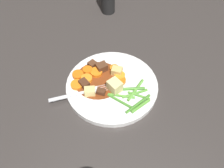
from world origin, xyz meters
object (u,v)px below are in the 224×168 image
carrot_slice_5 (88,71)px  meat_chunk_0 (84,84)px  fork (84,93)px  carrot_slice_3 (78,75)px  carrot_slice_6 (120,76)px  carrot_slice_2 (96,73)px  carrot_slice_4 (120,80)px  potato_chunk_0 (117,71)px  meat_chunk_3 (101,92)px  potato_chunk_1 (90,92)px  meat_chunk_2 (92,64)px  dinner_plate (112,86)px  meat_chunk_1 (102,68)px  carrot_slice_1 (87,79)px  carrot_slice_7 (77,85)px  potato_chunk_2 (115,86)px  carrot_slice_0 (114,69)px

carrot_slice_5 → meat_chunk_0: (-0.01, 0.05, 0.00)m
fork → carrot_slice_3: bearing=-51.1°
carrot_slice_6 → carrot_slice_2: bearing=9.9°
carrot_slice_4 → potato_chunk_0: size_ratio=1.09×
meat_chunk_0 → meat_chunk_3: bearing=170.5°
potato_chunk_1 → meat_chunk_3: bearing=-157.4°
carrot_slice_3 → meat_chunk_2: bearing=-116.0°
carrot_slice_2 → carrot_slice_5: carrot_slice_5 is taller
carrot_slice_2 → carrot_slice_3: carrot_slice_2 is taller
dinner_plate → meat_chunk_3: 0.05m
carrot_slice_2 → meat_chunk_1: 0.02m
carrot_slice_1 → fork: (-0.01, 0.04, -0.00)m
meat_chunk_1 → potato_chunk_0: bearing=-176.9°
meat_chunk_0 → meat_chunk_1: size_ratio=0.95×
dinner_plate → meat_chunk_2: (0.08, -0.04, 0.02)m
carrot_slice_6 → carrot_slice_4: bearing=113.2°
carrot_slice_1 → carrot_slice_4: 0.09m
carrot_slice_7 → fork: carrot_slice_7 is taller
potato_chunk_0 → meat_chunk_0: potato_chunk_0 is taller
carrot_slice_2 → carrot_slice_7: carrot_slice_2 is taller
carrot_slice_5 → meat_chunk_3: 0.09m
potato_chunk_2 → meat_chunk_1: bearing=-42.4°
meat_chunk_0 → carrot_slice_1: bearing=-85.3°
dinner_plate → carrot_slice_6: carrot_slice_6 is taller
carrot_slice_1 → carrot_slice_7: 0.03m
dinner_plate → carrot_slice_2: 0.06m
fork → potato_chunk_2: bearing=-152.4°
potato_chunk_0 → meat_chunk_3: 0.08m
meat_chunk_1 → fork: 0.09m
carrot_slice_0 → potato_chunk_2: potato_chunk_2 is taller
carrot_slice_7 → meat_chunk_2: meat_chunk_2 is taller
carrot_slice_4 → potato_chunk_2: 0.03m
meat_chunk_1 → meat_chunk_2: bearing=-8.3°
carrot_slice_4 → dinner_plate: bearing=41.0°
carrot_slice_3 → potato_chunk_1: bearing=141.0°
carrot_slice_2 → meat_chunk_0: bearing=74.3°
carrot_slice_0 → potato_chunk_2: (-0.03, 0.07, 0.01)m
carrot_slice_2 → potato_chunk_0: 0.06m
carrot_slice_5 → potato_chunk_0: (-0.08, -0.02, 0.00)m
potato_chunk_1 → meat_chunk_2: 0.10m
carrot_slice_6 → meat_chunk_3: 0.08m
carrot_slice_2 → potato_chunk_2: potato_chunk_2 is taller
dinner_plate → carrot_slice_5: size_ratio=9.07×
potato_chunk_0 → meat_chunk_2: (0.08, -0.00, -0.00)m
carrot_slice_4 → meat_chunk_0: 0.10m
potato_chunk_0 → potato_chunk_2: size_ratio=0.83×
dinner_plate → potato_chunk_2: (-0.01, 0.02, 0.02)m
carrot_slice_3 → carrot_slice_6: bearing=-161.7°
dinner_plate → potato_chunk_1: bearing=50.7°
carrot_slice_1 → carrot_slice_4: (-0.09, -0.03, -0.00)m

